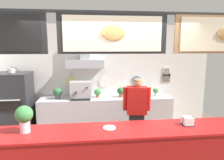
{
  "coord_description": "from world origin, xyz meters",
  "views": [
    {
      "loc": [
        -0.33,
        -2.96,
        2.15
      ],
      "look_at": [
        0.07,
        0.66,
        1.55
      ],
      "focal_mm": 31.78,
      "sensor_mm": 36.0,
      "label": 1
    }
  ],
  "objects_px": {
    "condiment_plate": "(109,128)",
    "basil_vase": "(24,117)",
    "potted_thyme": "(121,92)",
    "napkin_holder": "(188,121)",
    "pizza_oven": "(15,107)",
    "shop_worker": "(137,113)",
    "potted_rosemary": "(156,92)",
    "espresso_machine": "(81,90)",
    "potted_oregano": "(58,93)",
    "potted_basil": "(98,92)"
  },
  "relations": [
    {
      "from": "condiment_plate",
      "to": "basil_vase",
      "type": "distance_m",
      "value": 1.16
    },
    {
      "from": "potted_thyme",
      "to": "condiment_plate",
      "type": "bearing_deg",
      "value": -103.21
    },
    {
      "from": "basil_vase",
      "to": "napkin_holder",
      "type": "bearing_deg",
      "value": 0.16
    },
    {
      "from": "pizza_oven",
      "to": "napkin_holder",
      "type": "height_order",
      "value": "pizza_oven"
    },
    {
      "from": "pizza_oven",
      "to": "shop_worker",
      "type": "distance_m",
      "value": 2.8
    },
    {
      "from": "shop_worker",
      "to": "condiment_plate",
      "type": "height_order",
      "value": "shop_worker"
    },
    {
      "from": "potted_thyme",
      "to": "basil_vase",
      "type": "bearing_deg",
      "value": -127.58
    },
    {
      "from": "potted_rosemary",
      "to": "napkin_holder",
      "type": "height_order",
      "value": "napkin_holder"
    },
    {
      "from": "shop_worker",
      "to": "condiment_plate",
      "type": "distance_m",
      "value": 1.33
    },
    {
      "from": "espresso_machine",
      "to": "napkin_holder",
      "type": "bearing_deg",
      "value": -52.0
    },
    {
      "from": "potted_oregano",
      "to": "potted_rosemary",
      "type": "bearing_deg",
      "value": 0.05
    },
    {
      "from": "basil_vase",
      "to": "shop_worker",
      "type": "bearing_deg",
      "value": 32.4
    },
    {
      "from": "potted_basil",
      "to": "napkin_holder",
      "type": "xyz_separation_m",
      "value": [
        1.25,
        -2.15,
        0.03
      ]
    },
    {
      "from": "espresso_machine",
      "to": "potted_rosemary",
      "type": "height_order",
      "value": "espresso_machine"
    },
    {
      "from": "condiment_plate",
      "to": "pizza_oven",
      "type": "bearing_deg",
      "value": 135.54
    },
    {
      "from": "espresso_machine",
      "to": "pizza_oven",
      "type": "bearing_deg",
      "value": -174.59
    },
    {
      "from": "espresso_machine",
      "to": "potted_rosemary",
      "type": "distance_m",
      "value": 1.88
    },
    {
      "from": "pizza_oven",
      "to": "potted_basil",
      "type": "height_order",
      "value": "pizza_oven"
    },
    {
      "from": "pizza_oven",
      "to": "shop_worker",
      "type": "xyz_separation_m",
      "value": [
        2.68,
        -0.84,
        0.03
      ]
    },
    {
      "from": "pizza_oven",
      "to": "espresso_machine",
      "type": "bearing_deg",
      "value": 5.41
    },
    {
      "from": "potted_basil",
      "to": "espresso_machine",
      "type": "bearing_deg",
      "value": -176.59
    },
    {
      "from": "shop_worker",
      "to": "potted_oregano",
      "type": "bearing_deg",
      "value": -21.01
    },
    {
      "from": "shop_worker",
      "to": "potted_basil",
      "type": "height_order",
      "value": "shop_worker"
    },
    {
      "from": "shop_worker",
      "to": "potted_oregano",
      "type": "height_order",
      "value": "shop_worker"
    },
    {
      "from": "pizza_oven",
      "to": "basil_vase",
      "type": "bearing_deg",
      "value": -66.42
    },
    {
      "from": "espresso_machine",
      "to": "potted_oregano",
      "type": "bearing_deg",
      "value": -179.27
    },
    {
      "from": "shop_worker",
      "to": "potted_basil",
      "type": "bearing_deg",
      "value": -44.57
    },
    {
      "from": "potted_oregano",
      "to": "napkin_holder",
      "type": "xyz_separation_m",
      "value": [
        2.21,
        -2.12,
        -0.0
      ]
    },
    {
      "from": "shop_worker",
      "to": "potted_basil",
      "type": "distance_m",
      "value": 1.27
    },
    {
      "from": "shop_worker",
      "to": "pizza_oven",
      "type": "bearing_deg",
      "value": -8.76
    },
    {
      "from": "potted_basil",
      "to": "basil_vase",
      "type": "relative_size",
      "value": 0.59
    },
    {
      "from": "potted_oregano",
      "to": "napkin_holder",
      "type": "distance_m",
      "value": 3.06
    },
    {
      "from": "potted_rosemary",
      "to": "potted_basil",
      "type": "bearing_deg",
      "value": 178.86
    },
    {
      "from": "potted_thyme",
      "to": "basil_vase",
      "type": "relative_size",
      "value": 0.67
    },
    {
      "from": "potted_basil",
      "to": "potted_oregano",
      "type": "bearing_deg",
      "value": -178.13
    },
    {
      "from": "potted_oregano",
      "to": "napkin_holder",
      "type": "relative_size",
      "value": 1.61
    },
    {
      "from": "shop_worker",
      "to": "condiment_plate",
      "type": "bearing_deg",
      "value": 68.32
    },
    {
      "from": "potted_basil",
      "to": "potted_oregano",
      "type": "distance_m",
      "value": 0.96
    },
    {
      "from": "shop_worker",
      "to": "potted_thyme",
      "type": "relative_size",
      "value": 6.28
    },
    {
      "from": "pizza_oven",
      "to": "potted_thyme",
      "type": "distance_m",
      "value": 2.53
    },
    {
      "from": "potted_thyme",
      "to": "shop_worker",
      "type": "bearing_deg",
      "value": -80.5
    },
    {
      "from": "shop_worker",
      "to": "espresso_machine",
      "type": "height_order",
      "value": "shop_worker"
    },
    {
      "from": "espresso_machine",
      "to": "condiment_plate",
      "type": "height_order",
      "value": "espresso_machine"
    },
    {
      "from": "potted_thyme",
      "to": "potted_rosemary",
      "type": "bearing_deg",
      "value": -0.79
    },
    {
      "from": "pizza_oven",
      "to": "potted_basil",
      "type": "distance_m",
      "value": 1.95
    },
    {
      "from": "pizza_oven",
      "to": "condiment_plate",
      "type": "height_order",
      "value": "pizza_oven"
    },
    {
      "from": "pizza_oven",
      "to": "potted_thyme",
      "type": "xyz_separation_m",
      "value": [
        2.51,
        0.15,
        0.26
      ]
    },
    {
      "from": "potted_thyme",
      "to": "potted_oregano",
      "type": "relative_size",
      "value": 0.92
    },
    {
      "from": "potted_oregano",
      "to": "basil_vase",
      "type": "relative_size",
      "value": 0.72
    },
    {
      "from": "pizza_oven",
      "to": "condiment_plate",
      "type": "bearing_deg",
      "value": -44.46
    }
  ]
}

